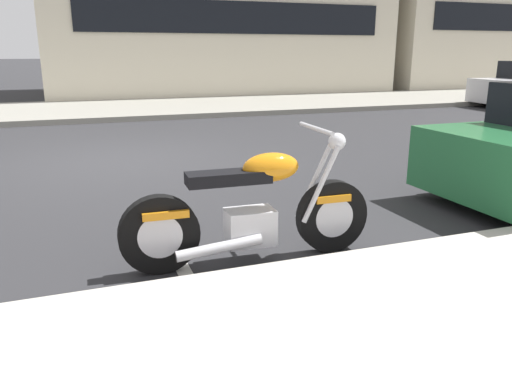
% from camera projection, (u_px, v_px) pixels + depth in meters
% --- Properties ---
extents(ground_plane, '(260.00, 260.00, 0.00)m').
position_uv_depth(ground_plane, '(125.00, 161.00, 8.12)').
color(ground_plane, '#28282B').
extents(sidewalk_far_curb, '(120.00, 5.00, 0.14)m').
position_uv_depth(sidewalk_far_curb, '(434.00, 97.00, 18.65)').
color(sidewalk_far_curb, gray).
rests_on(sidewalk_far_curb, ground).
extents(parking_stall_stripe, '(0.12, 2.20, 0.01)m').
position_uv_depth(parking_stall_stripe, '(176.00, 256.00, 4.34)').
color(parking_stall_stripe, silver).
rests_on(parking_stall_stripe, ground).
extents(parked_motorcycle, '(2.15, 0.62, 1.12)m').
position_uv_depth(parked_motorcycle, '(253.00, 212.00, 4.15)').
color(parked_motorcycle, black).
rests_on(parked_motorcycle, ground).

